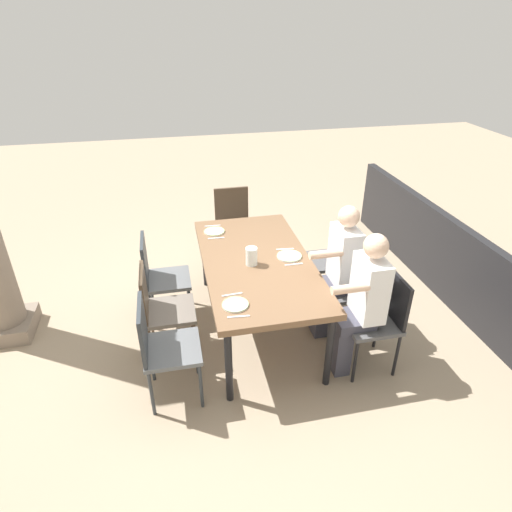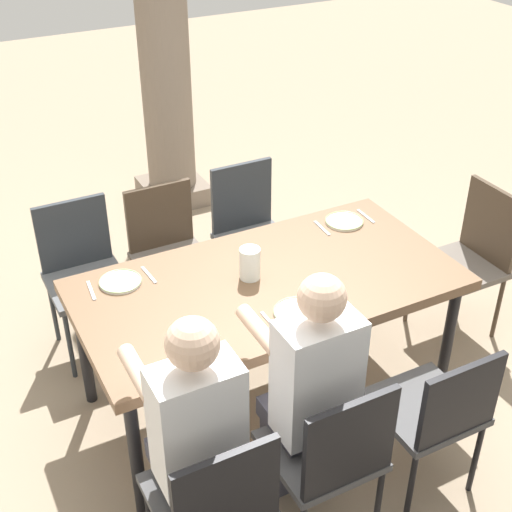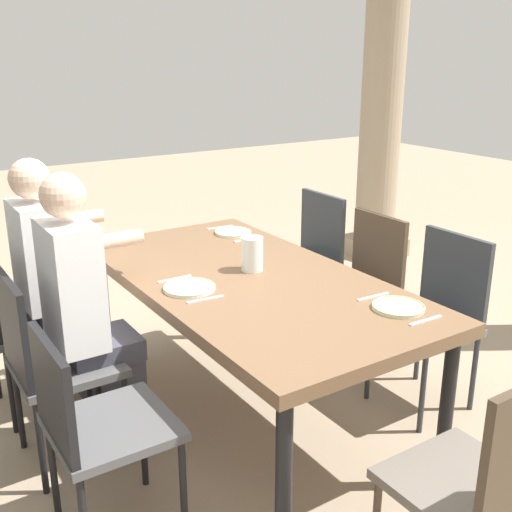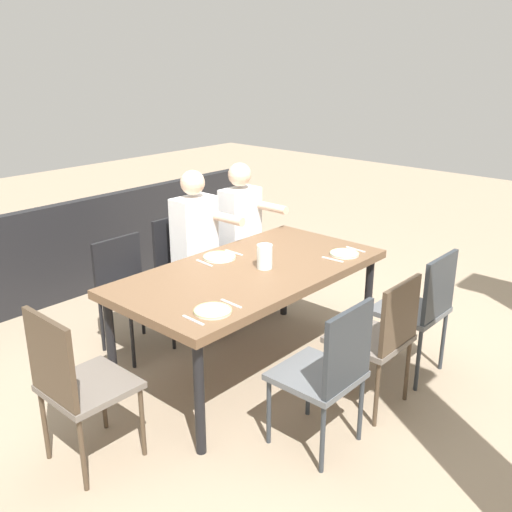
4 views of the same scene
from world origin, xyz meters
name	(u,v)px [view 4 (image 4 of 4)]	position (x,y,z in m)	size (l,w,h in m)	color
ground_plane	(251,368)	(0.00, 0.00, 0.00)	(16.00, 16.00, 0.00)	gray
dining_table	(251,277)	(0.00, 0.00, 0.72)	(1.92, 0.99, 0.78)	brown
chair_west_north	(421,305)	(-0.72, 0.92, 0.54)	(0.44, 0.44, 0.92)	#5B5E61
chair_west_south	(230,249)	(-0.72, -0.92, 0.53)	(0.44, 0.44, 0.90)	#4F4F50
chair_mid_north	(380,333)	(-0.19, 0.92, 0.52)	(0.44, 0.44, 0.89)	#6A6158
chair_mid_south	(184,264)	(-0.19, -0.92, 0.53)	(0.44, 0.44, 0.91)	#4F4F50
chair_east_north	(329,368)	(0.37, 0.92, 0.52)	(0.44, 0.44, 0.91)	#5B5E61
chair_east_south	(129,286)	(0.37, -0.91, 0.51)	(0.44, 0.44, 0.86)	#4F4F50
chair_head_east	(74,380)	(1.39, 0.00, 0.54)	(0.44, 0.44, 0.94)	#6A6158
diner_woman_green	(246,235)	(-0.73, -0.72, 0.70)	(0.35, 0.49, 1.31)	#3F3F4C
diner_man_white	(201,249)	(-0.20, -0.72, 0.70)	(0.35, 0.49, 1.33)	#3F3F4C
patio_railing	(82,247)	(0.00, -2.14, 0.45)	(4.32, 0.10, 0.90)	black
plate_0	(344,254)	(-0.67, 0.32, 0.79)	(0.21, 0.21, 0.02)	white
fork_0	(356,249)	(-0.82, 0.32, 0.78)	(0.02, 0.17, 0.01)	silver
spoon_0	(333,259)	(-0.52, 0.32, 0.78)	(0.02, 0.17, 0.01)	silver
plate_1	(219,257)	(-0.01, -0.31, 0.79)	(0.24, 0.24, 0.02)	white
fork_1	(234,253)	(-0.16, -0.31, 0.78)	(0.02, 0.17, 0.01)	silver
spoon_1	(204,263)	(0.14, -0.31, 0.78)	(0.02, 0.17, 0.01)	silver
plate_2	(213,311)	(0.67, 0.32, 0.79)	(0.22, 0.22, 0.02)	silver
fork_2	(231,304)	(0.52, 0.32, 0.78)	(0.02, 0.17, 0.01)	silver
spoon_2	(193,320)	(0.82, 0.32, 0.78)	(0.02, 0.17, 0.01)	silver
water_pitcher	(265,258)	(-0.07, 0.07, 0.85)	(0.11, 0.11, 0.17)	white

